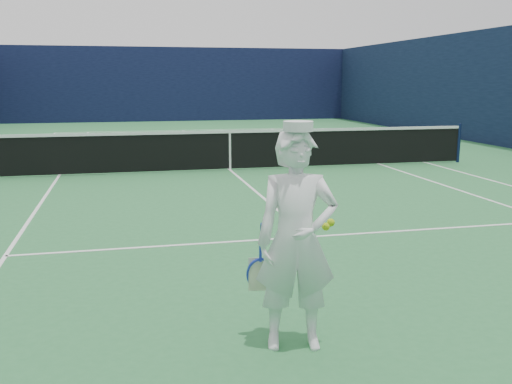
# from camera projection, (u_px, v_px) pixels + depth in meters

# --- Properties ---
(ground) EXTENTS (80.00, 80.00, 0.00)m
(ground) POSITION_uv_depth(u_px,v_px,m) (230.00, 170.00, 14.36)
(ground) COLOR #2A703B
(ground) RESTS_ON ground
(court_markings) EXTENTS (11.03, 23.83, 0.01)m
(court_markings) POSITION_uv_depth(u_px,v_px,m) (230.00, 170.00, 14.36)
(court_markings) COLOR white
(court_markings) RESTS_ON ground
(windscreen_fence) EXTENTS (20.12, 36.12, 4.00)m
(windscreen_fence) POSITION_uv_depth(u_px,v_px,m) (229.00, 90.00, 13.98)
(windscreen_fence) COLOR #0E1333
(windscreen_fence) RESTS_ON ground
(tennis_net) EXTENTS (12.88, 0.09, 1.07)m
(tennis_net) POSITION_uv_depth(u_px,v_px,m) (230.00, 148.00, 14.25)
(tennis_net) COLOR #141E4C
(tennis_net) RESTS_ON ground
(tennis_player) EXTENTS (0.77, 0.59, 1.91)m
(tennis_player) POSITION_uv_depth(u_px,v_px,m) (296.00, 240.00, 4.70)
(tennis_player) COLOR white
(tennis_player) RESTS_ON ground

